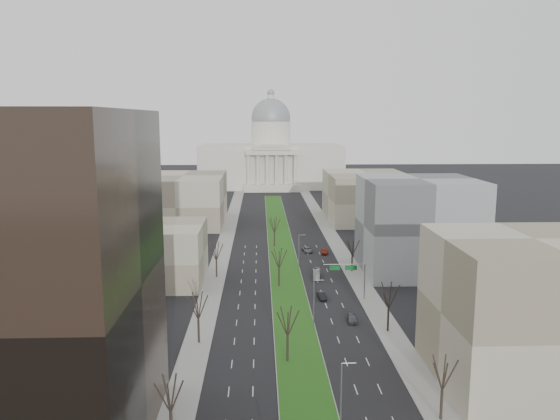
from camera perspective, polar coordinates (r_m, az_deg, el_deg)
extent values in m
plane|color=black|center=(167.74, 0.10, -3.87)|extent=(600.00, 600.00, 0.00)
cube|color=#999993|center=(166.75, 0.12, -3.93)|extent=(8.00, 222.00, 0.15)
cube|color=#1C5015|center=(166.73, 0.12, -3.89)|extent=(7.70, 221.70, 0.06)
cube|color=gray|center=(143.85, -6.54, -6.19)|extent=(5.00, 330.00, 0.15)
cube|color=gray|center=(145.37, 7.43, -6.04)|extent=(5.00, 330.00, 0.15)
cube|color=beige|center=(314.24, -0.95, 4.65)|extent=(80.00, 40.00, 24.00)
cube|color=beige|center=(292.44, -0.85, 2.31)|extent=(30.00, 6.00, 4.00)
cube|color=beige|center=(290.64, -0.86, 6.03)|extent=(28.00, 5.00, 2.50)
cube|color=beige|center=(290.53, -0.86, 6.42)|extent=(20.00, 5.00, 1.80)
cube|color=beige|center=(290.44, -0.86, 6.74)|extent=(12.00, 5.00, 1.60)
cylinder|color=beige|center=(313.21, -0.96, 7.93)|extent=(22.00, 22.00, 14.00)
sphere|color=gray|center=(313.08, -0.96, 9.58)|extent=(22.00, 22.00, 22.00)
cylinder|color=beige|center=(313.27, -0.97, 11.59)|extent=(4.00, 4.00, 4.00)
sphere|color=gray|center=(313.39, -0.97, 12.14)|extent=(4.00, 4.00, 4.00)
cylinder|color=beige|center=(291.34, -3.32, 4.25)|extent=(2.00, 2.00, 16.00)
cylinder|color=beige|center=(291.28, -2.33, 4.25)|extent=(2.00, 2.00, 16.00)
cylinder|color=beige|center=(291.30, -1.35, 4.26)|extent=(2.00, 2.00, 16.00)
cylinder|color=beige|center=(291.41, -0.36, 4.26)|extent=(2.00, 2.00, 16.00)
cylinder|color=beige|center=(291.60, 0.62, 4.27)|extent=(2.00, 2.00, 16.00)
cylinder|color=beige|center=(291.88, 1.61, 4.27)|extent=(2.00, 2.00, 16.00)
cube|color=gray|center=(134.65, -13.53, -4.45)|extent=(26.00, 22.00, 14.00)
cube|color=gray|center=(89.19, 24.52, -9.63)|extent=(26.00, 24.00, 22.00)
cube|color=slate|center=(143.46, 14.25, -1.58)|extent=(28.00, 26.00, 24.00)
cube|color=gray|center=(207.23, -10.04, 1.11)|extent=(30.00, 40.00, 18.00)
cube|color=gray|center=(214.18, 9.04, 1.41)|extent=(30.00, 40.00, 18.00)
cylinder|color=black|center=(98.81, -8.50, -12.44)|extent=(0.40, 0.40, 4.32)
cylinder|color=black|center=(136.56, -6.65, -6.17)|extent=(0.40, 0.40, 4.22)
cylinder|color=black|center=(78.39, 16.51, -18.98)|extent=(0.40, 0.40, 4.13)
cylinder|color=black|center=(104.57, 11.23, -11.23)|extent=(0.40, 0.40, 4.42)
cylinder|color=black|center=(141.95, 7.53, -5.62)|extent=(0.40, 0.40, 4.03)
cylinder|color=black|center=(90.94, 0.79, -14.34)|extent=(0.40, 0.40, 4.32)
cylinder|color=black|center=(128.50, -0.11, -7.09)|extent=(0.40, 0.40, 4.32)
cylinder|color=black|center=(167.19, -0.58, -3.16)|extent=(0.40, 0.40, 4.32)
cylinder|color=gray|center=(72.55, 6.40, -18.91)|extent=(0.20, 0.20, 9.00)
cylinder|color=gray|center=(70.61, 7.22, -15.59)|extent=(1.80, 0.12, 0.12)
cylinder|color=gray|center=(104.40, 3.55, -9.75)|extent=(0.20, 0.20, 9.00)
cylinder|color=gray|center=(103.06, 4.08, -7.33)|extent=(1.80, 0.12, 0.12)
cylinder|color=gray|center=(142.62, 1.98, -4.43)|extent=(0.20, 0.20, 9.00)
cylinder|color=gray|center=(141.64, 2.35, -2.62)|extent=(1.80, 0.12, 0.12)
cylinder|color=gray|center=(120.44, 8.82, -7.44)|extent=(0.24, 0.24, 8.00)
cylinder|color=gray|center=(118.57, 6.72, -5.66)|extent=(9.00, 0.18, 0.18)
cube|color=#0C591E|center=(119.09, 7.43, -6.00)|extent=(2.60, 0.08, 1.00)
cube|color=#0C591E|center=(118.57, 5.75, -6.04)|extent=(2.20, 0.08, 1.00)
imported|color=#4C5054|center=(108.78, 7.54, -11.12)|extent=(2.00, 4.40, 1.47)
imported|color=black|center=(120.91, 4.38, -8.93)|extent=(1.93, 4.43, 1.42)
imported|color=maroon|center=(159.73, 4.65, -4.33)|extent=(2.54, 5.06, 1.41)
imported|color=#56575F|center=(161.48, 2.87, -4.16)|extent=(2.93, 5.29, 1.40)
imported|color=#B9B9B9|center=(136.13, 3.86, -6.68)|extent=(2.49, 7.10, 1.93)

